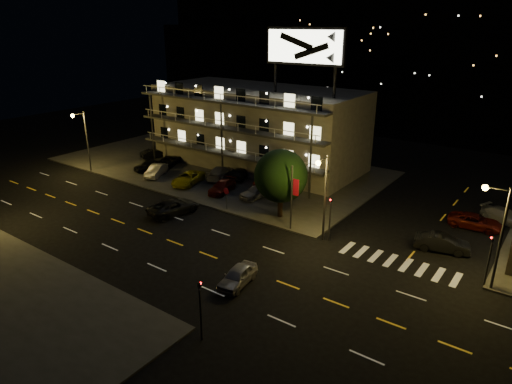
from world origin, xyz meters
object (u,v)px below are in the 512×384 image
Objects in this scene: tree at (280,177)px; lot_car_4 at (257,192)px; side_car_0 at (442,243)px; lot_car_2 at (188,178)px; road_car_west at (174,207)px; road_car_east at (238,276)px; lot_car_7 at (220,172)px.

tree is 1.67× the size of lot_car_4.
side_car_0 is at bearing 11.96° from lot_car_4.
lot_car_4 is (9.41, 1.15, 0.00)m from lot_car_2.
tree is 1.36× the size of lot_car_2.
tree is at bearing -20.25° from lot_car_2.
lot_car_4 is 0.76× the size of road_car_west.
lot_car_4 is 1.01× the size of road_car_east.
road_car_west reaches higher than side_car_0.
lot_car_7 is at bearing 51.42° from lot_car_2.
lot_car_2 is 1.23× the size of lot_car_4.
road_car_east is at bearing -50.71° from lot_car_2.
lot_car_7 is 0.96× the size of road_car_west.
road_car_east is at bearing -44.81° from lot_car_4.
side_car_0 reaches higher than road_car_east.
lot_car_4 reaches higher than road_car_west.
side_car_0 is (27.84, -3.46, -0.16)m from lot_car_7.
road_car_east is (18.68, -14.12, -0.16)m from lot_car_2.
lot_car_7 reaches higher than road_car_east.
tree is 1.51× the size of side_car_0.
tree is at bearing 137.75° from lot_car_7.
tree is 14.83m from lot_car_2.
tree is 6.62m from lot_car_4.
side_car_0 is 18.25m from road_car_east.
road_car_west is (-9.35, -5.66, -3.51)m from tree.
lot_car_4 is at bearing -6.65° from lot_car_2.
tree reaches higher than lot_car_4.
lot_car_4 is (-4.92, 2.82, -3.41)m from tree.
lot_car_7 reaches higher than side_car_0.
lot_car_7 is 28.05m from side_car_0.
lot_car_2 is 9.48m from lot_car_4.
lot_car_2 is 1.11× the size of side_car_0.
tree is at bearing 101.27° from road_car_east.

